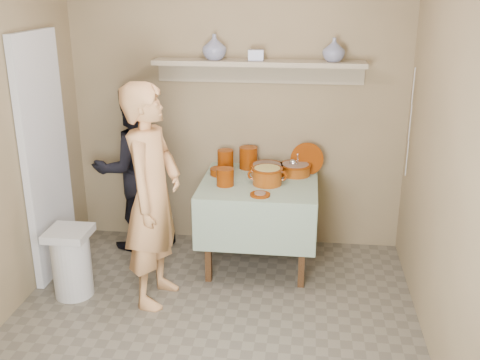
# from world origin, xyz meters

# --- Properties ---
(ground) EXTENTS (3.50, 3.50, 0.00)m
(ground) POSITION_xyz_m (0.00, 0.00, 0.00)
(ground) COLOR #665F50
(ground) RESTS_ON ground
(tile_panel) EXTENTS (0.06, 0.70, 2.00)m
(tile_panel) POSITION_xyz_m (-1.46, 0.95, 1.00)
(tile_panel) COLOR silver
(tile_panel) RESTS_ON ground
(plate_stack_a) EXTENTS (0.14, 0.14, 0.19)m
(plate_stack_a) POSITION_xyz_m (-0.08, 1.52, 0.85)
(plate_stack_a) COLOR #652608
(plate_stack_a) RESTS_ON serving_table
(plate_stack_b) EXTENTS (0.16, 0.16, 0.20)m
(plate_stack_b) POSITION_xyz_m (0.12, 1.62, 0.86)
(plate_stack_b) COLOR #652608
(plate_stack_b) RESTS_ON serving_table
(bowl_stack) EXTENTS (0.14, 0.14, 0.14)m
(bowl_stack) POSITION_xyz_m (-0.02, 1.14, 0.83)
(bowl_stack) COLOR #652608
(bowl_stack) RESTS_ON serving_table
(empty_bowl) EXTENTS (0.19, 0.19, 0.06)m
(empty_bowl) POSITION_xyz_m (-0.10, 1.41, 0.79)
(empty_bowl) COLOR #652608
(empty_bowl) RESTS_ON serving_table
(propped_lid) EXTENTS (0.29, 0.13, 0.27)m
(propped_lid) POSITION_xyz_m (0.64, 1.57, 0.88)
(propped_lid) COLOR #652608
(propped_lid) RESTS_ON serving_table
(vase_right) EXTENTS (0.20, 0.20, 0.19)m
(vase_right) POSITION_xyz_m (0.82, 1.62, 1.82)
(vase_right) COLOR navy
(vase_right) RESTS_ON wall_shelf
(vase_left) EXTENTS (0.24, 0.24, 0.21)m
(vase_left) POSITION_xyz_m (-0.17, 1.61, 1.83)
(vase_left) COLOR navy
(vase_left) RESTS_ON wall_shelf
(ceramic_box) EXTENTS (0.13, 0.10, 0.09)m
(ceramic_box) POSITION_xyz_m (0.18, 1.60, 1.77)
(ceramic_box) COLOR navy
(ceramic_box) RESTS_ON wall_shelf
(person_cook) EXTENTS (0.48, 0.66, 1.70)m
(person_cook) POSITION_xyz_m (-0.48, 0.59, 0.85)
(person_cook) COLOR tan
(person_cook) RESTS_ON ground
(person_helper) EXTENTS (0.93, 0.89, 1.52)m
(person_helper) POSITION_xyz_m (-0.91, 1.50, 0.76)
(person_helper) COLOR black
(person_helper) RESTS_ON ground
(room_shell) EXTENTS (3.04, 3.54, 2.62)m
(room_shell) POSITION_xyz_m (0.00, 0.00, 1.61)
(room_shell) COLOR #937F5A
(room_shell) RESTS_ON ground
(serving_table) EXTENTS (0.97, 0.97, 0.76)m
(serving_table) POSITION_xyz_m (0.25, 1.28, 0.64)
(serving_table) COLOR #4C2D16
(serving_table) RESTS_ON ground
(cazuela_meat_a) EXTENTS (0.30, 0.30, 0.10)m
(cazuela_meat_a) POSITION_xyz_m (0.30, 1.44, 0.82)
(cazuela_meat_a) COLOR #722C06
(cazuela_meat_a) RESTS_ON serving_table
(cazuela_meat_b) EXTENTS (0.28, 0.28, 0.10)m
(cazuela_meat_b) POSITION_xyz_m (0.54, 1.48, 0.82)
(cazuela_meat_b) COLOR #722C06
(cazuela_meat_b) RESTS_ON serving_table
(ladle) EXTENTS (0.08, 0.26, 0.19)m
(ladle) POSITION_xyz_m (0.53, 1.47, 0.87)
(ladle) COLOR silver
(ladle) RESTS_ON cazuela_meat_b
(cazuela_rice) EXTENTS (0.33, 0.25, 0.14)m
(cazuela_rice) POSITION_xyz_m (0.32, 1.21, 0.85)
(cazuela_rice) COLOR #722C06
(cazuela_rice) RESTS_ON serving_table
(front_plate) EXTENTS (0.16, 0.16, 0.03)m
(front_plate) POSITION_xyz_m (0.29, 0.93, 0.77)
(front_plate) COLOR #652608
(front_plate) RESTS_ON serving_table
(wall_shelf) EXTENTS (1.80, 0.25, 0.21)m
(wall_shelf) POSITION_xyz_m (0.20, 1.65, 1.67)
(wall_shelf) COLOR tan
(wall_shelf) RESTS_ON room_shell
(trash_bin) EXTENTS (0.32, 0.32, 0.56)m
(trash_bin) POSITION_xyz_m (-1.15, 0.56, 0.28)
(trash_bin) COLOR silver
(trash_bin) RESTS_ON ground
(electrical_cord) EXTENTS (0.01, 0.05, 0.90)m
(electrical_cord) POSITION_xyz_m (1.47, 1.48, 1.25)
(electrical_cord) COLOR silver
(electrical_cord) RESTS_ON wall_shelf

